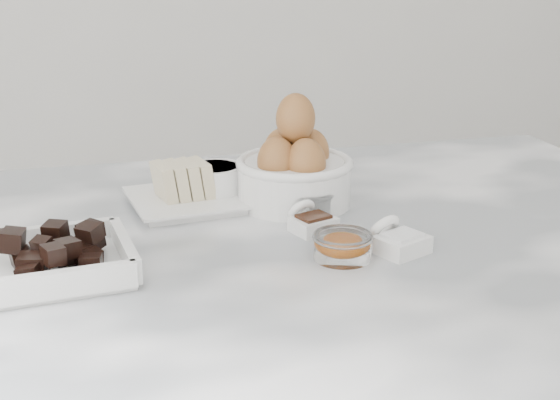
# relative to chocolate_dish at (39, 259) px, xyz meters

# --- Properties ---
(marble_slab) EXTENTS (1.20, 0.80, 0.04)m
(marble_slab) POSITION_rel_chocolate_dish_xyz_m (0.27, 0.05, -0.04)
(marble_slab) COLOR white
(marble_slab) RESTS_ON cabinet
(chocolate_dish) EXTENTS (0.21, 0.17, 0.05)m
(chocolate_dish) POSITION_rel_chocolate_dish_xyz_m (0.00, 0.00, 0.00)
(chocolate_dish) COLOR white
(chocolate_dish) RESTS_ON marble_slab
(butter_plate) EXTENTS (0.17, 0.17, 0.06)m
(butter_plate) POSITION_rel_chocolate_dish_xyz_m (0.19, 0.20, -0.00)
(butter_plate) COLOR white
(butter_plate) RESTS_ON marble_slab
(sugar_ramekin) EXTENTS (0.08, 0.08, 0.05)m
(sugar_ramekin) POSITION_rel_chocolate_dish_xyz_m (0.23, 0.22, 0.00)
(sugar_ramekin) COLOR white
(sugar_ramekin) RESTS_ON marble_slab
(egg_bowl) EXTENTS (0.16, 0.16, 0.15)m
(egg_bowl) POSITION_rel_chocolate_dish_xyz_m (0.33, 0.17, 0.03)
(egg_bowl) COLOR white
(egg_bowl) RESTS_ON marble_slab
(honey_bowl) EXTENTS (0.08, 0.08, 0.03)m
(honey_bowl) POSITION_rel_chocolate_dish_xyz_m (0.34, 0.13, -0.00)
(honey_bowl) COLOR white
(honey_bowl) RESTS_ON marble_slab
(zest_bowl) EXTENTS (0.07, 0.07, 0.03)m
(zest_bowl) POSITION_rel_chocolate_dish_xyz_m (0.33, -0.03, -0.01)
(zest_bowl) COLOR white
(zest_bowl) RESTS_ON marble_slab
(vanilla_spoon) EXTENTS (0.06, 0.07, 0.04)m
(vanilla_spoon) POSITION_rel_chocolate_dish_xyz_m (0.33, 0.06, -0.01)
(vanilla_spoon) COLOR white
(vanilla_spoon) RESTS_ON marble_slab
(salt_spoon) EXTENTS (0.07, 0.08, 0.04)m
(salt_spoon) POSITION_rel_chocolate_dish_xyz_m (0.40, -0.03, -0.01)
(salt_spoon) COLOR white
(salt_spoon) RESTS_ON marble_slab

